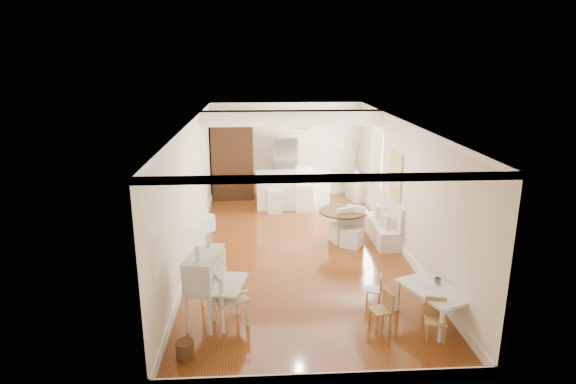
{
  "coord_description": "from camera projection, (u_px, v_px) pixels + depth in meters",
  "views": [
    {
      "loc": [
        -0.8,
        -9.75,
        4.08
      ],
      "look_at": [
        -0.2,
        0.3,
        1.25
      ],
      "focal_mm": 30.0,
      "sensor_mm": 36.0,
      "label": 1
    }
  ],
  "objects": [
    {
      "name": "slip_chair_near",
      "position": [
        352.0,
        227.0,
        10.65
      ],
      "size": [
        0.59,
        0.59,
        0.89
      ],
      "primitive_type": "cube",
      "rotation": [
        0.0,
        0.0,
        -0.54
      ],
      "color": "white",
      "rests_on": "ground"
    },
    {
      "name": "kids_table",
      "position": [
        433.0,
        305.0,
        7.62
      ],
      "size": [
        1.05,
        1.31,
        0.57
      ],
      "primitive_type": "cube",
      "rotation": [
        0.0,
        0.0,
        0.38
      ],
      "color": "white",
      "rests_on": "ground"
    },
    {
      "name": "room",
      "position": [
        299.0,
        159.0,
        10.29
      ],
      "size": [
        9.0,
        9.04,
        2.82
      ],
      "color": "brown",
      "rests_on": "ground"
    },
    {
      "name": "kids_chair_b",
      "position": [
        374.0,
        289.0,
        8.17
      ],
      "size": [
        0.32,
        0.32,
        0.55
      ],
      "primitive_type": "cube",
      "rotation": [
        0.0,
        0.0,
        -1.81
      ],
      "color": "tan",
      "rests_on": "ground"
    },
    {
      "name": "kids_chair_a",
      "position": [
        381.0,
        310.0,
        7.44
      ],
      "size": [
        0.37,
        0.37,
        0.62
      ],
      "primitive_type": "cube",
      "rotation": [
        0.0,
        0.0,
        -1.3
      ],
      "color": "#9F7B48",
      "rests_on": "ground"
    },
    {
      "name": "breakfast_counter",
      "position": [
        293.0,
        190.0,
        13.36
      ],
      "size": [
        2.05,
        0.65,
        1.03
      ],
      "primitive_type": "cube",
      "color": "white",
      "rests_on": "ground"
    },
    {
      "name": "pantry_cabinet",
      "position": [
        233.0,
        160.0,
        14.13
      ],
      "size": [
        1.2,
        0.6,
        2.3
      ],
      "primitive_type": "cube",
      "color": "#381E11",
      "rests_on": "ground"
    },
    {
      "name": "branch_vase",
      "position": [
        356.0,
        172.0,
        14.02
      ],
      "size": [
        0.25,
        0.25,
        0.21
      ],
      "primitive_type": "imported",
      "rotation": [
        0.0,
        0.0,
        -0.28
      ],
      "color": "white",
      "rests_on": "sideboard"
    },
    {
      "name": "sideboard",
      "position": [
        355.0,
        188.0,
        14.18
      ],
      "size": [
        0.5,
        0.83,
        0.74
      ],
      "primitive_type": "cube",
      "rotation": [
        0.0,
        0.0,
        0.22
      ],
      "color": "beige",
      "rests_on": "ground"
    },
    {
      "name": "slip_chair_far",
      "position": [
        341.0,
        224.0,
        10.92
      ],
      "size": [
        0.52,
        0.53,
        0.86
      ],
      "primitive_type": "cube",
      "rotation": [
        0.0,
        0.0,
        -2.81
      ],
      "color": "white",
      "rests_on": "ground"
    },
    {
      "name": "gustavian_armchair",
      "position": [
        230.0,
        297.0,
        7.52
      ],
      "size": [
        0.7,
        0.7,
        0.92
      ],
      "primitive_type": "cube",
      "rotation": [
        0.0,
        0.0,
        2.01
      ],
      "color": "white",
      "rests_on": "ground"
    },
    {
      "name": "pencil_cup",
      "position": [
        438.0,
        281.0,
        7.73
      ],
      "size": [
        0.12,
        0.12,
        0.09
      ],
      "primitive_type": "imported",
      "rotation": [
        0.0,
        0.0,
        0.09
      ],
      "color": "#538F5E",
      "rests_on": "kids_table"
    },
    {
      "name": "bar_stool_right",
      "position": [
        304.0,
        189.0,
        13.12
      ],
      "size": [
        0.5,
        0.5,
        1.2
      ],
      "primitive_type": "cube",
      "rotation": [
        0.0,
        0.0,
        -0.03
      ],
      "color": "white",
      "rests_on": "ground"
    },
    {
      "name": "bar_stool_left",
      "position": [
        275.0,
        194.0,
        13.02
      ],
      "size": [
        0.41,
        0.41,
        1.01
      ],
      "primitive_type": "cube",
      "rotation": [
        0.0,
        0.0,
        0.01
      ],
      "color": "silver",
      "rests_on": "ground"
    },
    {
      "name": "kids_chair_c",
      "position": [
        435.0,
        320.0,
        7.14
      ],
      "size": [
        0.37,
        0.37,
        0.63
      ],
      "primitive_type": "cube",
      "rotation": [
        0.0,
        0.0,
        -0.24
      ],
      "color": "#A9854D",
      "rests_on": "ground"
    },
    {
      "name": "secretary_bureau",
      "position": [
        205.0,
        287.0,
        7.58
      ],
      "size": [
        1.05,
        1.06,
        1.15
      ],
      "primitive_type": "cube",
      "rotation": [
        0.0,
        0.0,
        -0.18
      ],
      "color": "silver",
      "rests_on": "ground"
    },
    {
      "name": "banquette",
      "position": [
        383.0,
        220.0,
        10.98
      ],
      "size": [
        0.52,
        1.6,
        0.98
      ],
      "primitive_type": "cube",
      "color": "silver",
      "rests_on": "ground"
    },
    {
      "name": "wicker_basket",
      "position": [
        185.0,
        350.0,
        6.71
      ],
      "size": [
        0.26,
        0.26,
        0.26
      ],
      "primitive_type": "cylinder",
      "rotation": [
        0.0,
        0.0,
        -0.01
      ],
      "color": "#56331B",
      "rests_on": "ground"
    },
    {
      "name": "dining_table",
      "position": [
        343.0,
        226.0,
        10.94
      ],
      "size": [
        1.42,
        1.42,
        0.75
      ],
      "primitive_type": "cylinder",
      "rotation": [
        0.0,
        0.0,
        0.37
      ],
      "color": "#452C16",
      "rests_on": "ground"
    },
    {
      "name": "fridge",
      "position": [
        297.0,
        168.0,
        14.28
      ],
      "size": [
        0.75,
        0.65,
        1.8
      ],
      "primitive_type": "imported",
      "color": "silver",
      "rests_on": "ground"
    }
  ]
}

